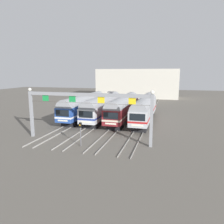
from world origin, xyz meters
TOP-DOWN VIEW (x-y plane):
  - ground_plane at (0.00, 0.00)m, footprint 160.00×160.00m
  - track_bed at (0.00, 17.00)m, footprint 13.50×70.00m
  - commuter_train_blue at (-6.00, -0.01)m, footprint 2.88×18.06m
  - commuter_train_silver at (-2.00, -0.00)m, footprint 2.88×18.06m
  - commuter_train_maroon at (2.00, -0.01)m, footprint 2.88×18.06m
  - commuter_train_stainless at (6.00, -0.01)m, footprint 2.88×18.06m
  - catenary_gantry at (0.00, -13.50)m, footprint 17.24×0.44m
  - yard_signal_mast at (0.00, -15.64)m, footprint 0.28×0.35m
  - maintenance_building at (-1.64, 40.45)m, footprint 29.33×10.00m

SIDE VIEW (x-z plane):
  - ground_plane at x=0.00m, z-range 0.00..0.00m
  - track_bed at x=0.00m, z-range 0.00..0.15m
  - yard_signal_mast at x=0.00m, z-range 0.61..3.70m
  - commuter_train_blue at x=-6.00m, z-range 0.30..5.07m
  - commuter_train_maroon at x=2.00m, z-range 0.30..5.07m
  - commuter_train_stainless at x=6.00m, z-range 0.30..5.07m
  - commuter_train_silver at x=-2.00m, z-range 0.16..5.21m
  - catenary_gantry at x=0.00m, z-range 1.62..8.59m
  - maintenance_building at x=-1.64m, z-range 0.00..10.32m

